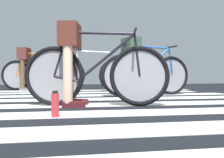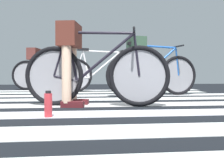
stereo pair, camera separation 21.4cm
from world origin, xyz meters
name	(u,v)px [view 2 (the right image)]	position (x,y,z in m)	size (l,w,h in m)	color
ground	(92,106)	(0.00, 0.00, 0.01)	(18.00, 14.00, 0.02)	black
crosswalk_markings	(94,105)	(0.02, -0.01, 0.02)	(5.47, 6.52, 0.00)	silver
bicycle_1_of_4	(96,74)	(0.04, -0.12, 0.41)	(1.71, 0.56, 0.93)	black
cyclist_1_of_4	(70,53)	(-0.26, -0.05, 0.66)	(0.38, 0.45, 0.98)	beige
bicycle_2_of_4	(153,74)	(1.13, 1.33, 0.41)	(1.72, 0.55, 0.93)	black
cyclist_2_of_4	(137,58)	(0.82, 1.27, 0.68)	(0.38, 0.45, 1.01)	beige
bicycle_3_of_4	(99,74)	(0.25, 2.49, 0.41)	(1.73, 0.52, 0.93)	black
bicycle_4_of_4	(47,74)	(-0.95, 3.31, 0.41)	(1.72, 0.55, 0.93)	black
cyclist_4_of_4	(34,63)	(-1.26, 3.36, 0.67)	(0.37, 0.44, 1.00)	brown
water_bottle	(48,105)	(-0.42, -0.91, 0.13)	(0.07, 0.07, 0.23)	#D2333C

